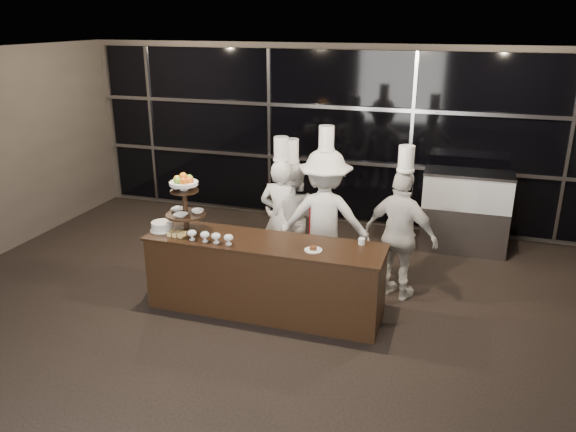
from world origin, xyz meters
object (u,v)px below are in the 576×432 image
(display_case, at_px, (466,208))
(chef_c, at_px, (325,219))
(chef_b, at_px, (291,217))
(chef_d, at_px, (401,234))
(chef_a, at_px, (281,217))
(display_stand, at_px, (185,199))
(buffet_counter, at_px, (264,276))
(layer_cake, at_px, (162,226))

(display_case, height_order, chef_c, chef_c)
(chef_b, xyz_separation_m, chef_d, (1.51, -0.30, 0.04))
(chef_a, bearing_deg, chef_c, -7.54)
(chef_a, distance_m, chef_c, 0.63)
(chef_d, bearing_deg, display_case, 67.73)
(display_stand, xyz_separation_m, chef_c, (1.49, 0.95, -0.41))
(display_case, height_order, chef_d, chef_d)
(display_stand, relative_size, chef_d, 0.38)
(buffet_counter, height_order, display_stand, display_stand)
(layer_cake, bearing_deg, display_stand, 9.27)
(display_stand, xyz_separation_m, display_case, (3.23, 2.71, -0.65))
(buffet_counter, relative_size, chef_a, 1.46)
(chef_a, bearing_deg, display_case, 35.40)
(layer_cake, distance_m, chef_b, 1.77)
(chef_a, xyz_separation_m, chef_b, (0.10, 0.14, -0.04))
(chef_d, bearing_deg, layer_cake, -161.65)
(buffet_counter, relative_size, layer_cake, 9.47)
(layer_cake, relative_size, display_case, 0.23)
(buffet_counter, bearing_deg, layer_cake, -177.81)
(layer_cake, bearing_deg, chef_b, 43.76)
(layer_cake, distance_m, chef_c, 2.06)
(display_stand, xyz_separation_m, chef_a, (0.87, 1.03, -0.49))
(display_case, xyz_separation_m, chef_c, (-1.74, -1.76, 0.24))
(chef_c, bearing_deg, chef_d, -4.40)
(buffet_counter, relative_size, display_stand, 3.81)
(buffet_counter, bearing_deg, chef_b, 91.51)
(display_stand, relative_size, display_case, 0.58)
(display_stand, relative_size, chef_a, 0.38)
(display_stand, xyz_separation_m, chef_d, (2.48, 0.87, -0.49))
(chef_c, bearing_deg, display_stand, -147.46)
(chef_b, bearing_deg, buffet_counter, -88.49)
(display_case, bearing_deg, chef_c, -134.75)
(buffet_counter, height_order, display_case, display_case)
(layer_cake, height_order, display_case, display_case)
(display_stand, height_order, chef_c, chef_c)
(chef_b, bearing_deg, layer_cake, -136.24)
(display_case, distance_m, chef_a, 2.90)
(display_case, distance_m, chef_b, 2.74)
(chef_b, relative_size, chef_d, 0.96)
(display_stand, distance_m, layer_cake, 0.48)
(layer_cake, bearing_deg, chef_d, 18.35)
(buffet_counter, xyz_separation_m, chef_d, (1.48, 0.87, 0.39))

